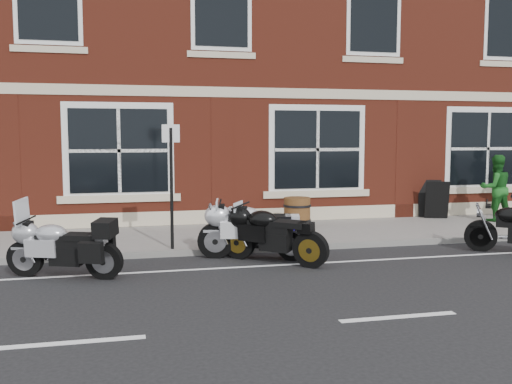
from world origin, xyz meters
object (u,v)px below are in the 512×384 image
at_px(pedestrian_right, 496,188).
at_px(moto_sport_black, 272,233).
at_px(parking_sign, 171,178).
at_px(barrel_planter, 297,213).
at_px(moto_sport_silver, 253,228).
at_px(moto_touring_silver, 61,245).
at_px(a_board_sign, 433,199).
at_px(moto_sport_red, 258,233).

bearing_deg(pedestrian_right, moto_sport_black, 28.38).
bearing_deg(parking_sign, barrel_planter, 26.19).
bearing_deg(moto_sport_black, moto_sport_silver, 69.24).
bearing_deg(moto_sport_silver, moto_sport_black, -141.07).
distance_m(moto_sport_black, pedestrian_right, 7.36).
distance_m(moto_touring_silver, barrel_planter, 6.01).
bearing_deg(moto_sport_black, barrel_planter, 17.87).
height_order(moto_sport_black, pedestrian_right, pedestrian_right).
xyz_separation_m(moto_sport_silver, a_board_sign, (5.72, 3.27, 0.06)).
height_order(moto_touring_silver, moto_sport_silver, moto_touring_silver).
bearing_deg(parking_sign, moto_sport_red, -25.73).
xyz_separation_m(moto_touring_silver, pedestrian_right, (10.40, 3.18, 0.45)).
bearing_deg(a_board_sign, moto_sport_silver, -129.75).
distance_m(moto_sport_silver, parking_sign, 1.87).
distance_m(moto_sport_red, moto_sport_silver, 0.13).
distance_m(pedestrian_right, barrel_planter, 5.37).
xyz_separation_m(moto_sport_red, moto_sport_silver, (-0.10, -0.01, 0.09)).
relative_size(moto_sport_black, moto_sport_silver, 0.76).
height_order(moto_sport_red, moto_sport_black, moto_sport_black).
relative_size(moto_touring_silver, moto_sport_black, 1.14).
bearing_deg(barrel_planter, pedestrian_right, -0.73).
bearing_deg(a_board_sign, barrel_planter, -148.65).
distance_m(moto_touring_silver, moto_sport_red, 3.59).
bearing_deg(moto_sport_red, moto_sport_black, -128.15).
xyz_separation_m(moto_touring_silver, moto_sport_red, (3.51, 0.77, -0.05)).
xyz_separation_m(moto_sport_red, a_board_sign, (5.62, 3.26, 0.15)).
height_order(moto_touring_silver, barrel_planter, moto_touring_silver).
xyz_separation_m(barrel_planter, parking_sign, (-3.13, -1.87, 1.03)).
bearing_deg(moto_sport_red, a_board_sign, -23.94).
xyz_separation_m(moto_sport_silver, barrel_planter, (1.64, 2.49, -0.08)).
relative_size(moto_touring_silver, moto_sport_silver, 0.87).
distance_m(a_board_sign, barrel_planter, 4.15).
distance_m(moto_sport_red, barrel_planter, 2.92).
height_order(moto_touring_silver, moto_sport_black, moto_touring_silver).
xyz_separation_m(moto_sport_black, pedestrian_right, (6.75, 2.91, 0.42)).
bearing_deg(moto_sport_silver, barrel_planter, -20.65).
relative_size(a_board_sign, barrel_planter, 1.38).
bearing_deg(barrel_planter, moto_touring_silver, -147.28).
relative_size(moto_sport_red, moto_sport_black, 0.95).
height_order(moto_sport_silver, a_board_sign, a_board_sign).
relative_size(moto_touring_silver, moto_sport_red, 1.20).
distance_m(moto_sport_black, a_board_sign, 6.64).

